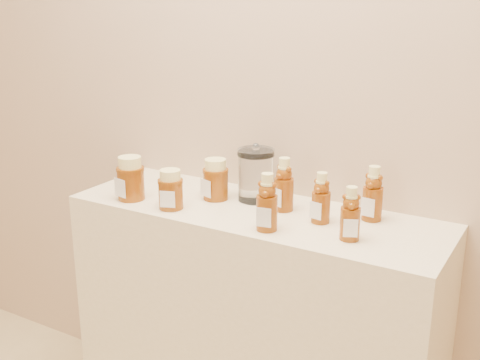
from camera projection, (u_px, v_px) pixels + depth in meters
The scene contains 11 objects.
wall_back at pixel (287, 58), 1.91m from camera, with size 3.50×0.02×2.70m, color tan.
display_table at pixel (254, 336), 2.01m from camera, with size 1.20×0.40×0.90m, color beige.
bear_bottle_back_left at pixel (284, 181), 1.85m from camera, with size 0.06×0.06×0.19m, color #672D08, non-canonical shape.
bear_bottle_back_mid at pixel (321, 194), 1.75m from camera, with size 0.06×0.06×0.17m, color #672D08, non-canonical shape.
bear_bottle_back_right at pixel (373, 190), 1.77m from camera, with size 0.06×0.06×0.19m, color #672D08, non-canonical shape.
bear_bottle_front_left at pixel (267, 198), 1.69m from camera, with size 0.06×0.06×0.19m, color #672D08, non-canonical shape.
bear_bottle_front_right at pixel (351, 210), 1.63m from camera, with size 0.06×0.06×0.17m, color #672D08, non-canonical shape.
honey_jar_left at pixel (131, 178), 1.96m from camera, with size 0.09×0.09×0.14m, color #672D08, non-canonical shape.
honey_jar_back at pixel (216, 179), 1.96m from camera, with size 0.09×0.09×0.14m, color #672D08, non-canonical shape.
honey_jar_front at pixel (171, 189), 1.87m from camera, with size 0.08×0.08×0.13m, color #672D08, non-canonical shape.
glass_canister at pixel (256, 173), 1.94m from camera, with size 0.12×0.12×0.19m, color white, non-canonical shape.
Camera 1 is at (0.85, 0.00, 1.55)m, focal length 45.00 mm.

